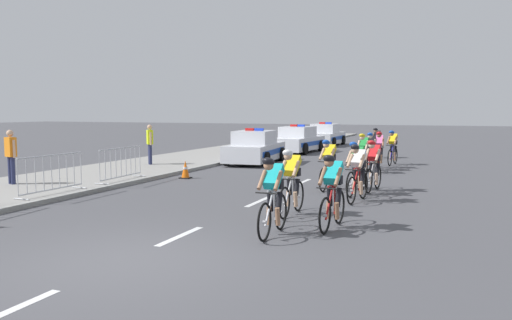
{
  "coord_description": "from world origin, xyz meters",
  "views": [
    {
      "loc": [
        4.96,
        -6.61,
        2.39
      ],
      "look_at": [
        -0.06,
        5.71,
        1.1
      ],
      "focal_mm": 36.02,
      "sensor_mm": 36.0,
      "label": 1
    }
  ],
  "objects_px": {
    "cyclist_third": "(291,181)",
    "cyclist_fifth": "(356,167)",
    "cyclist_eighth": "(363,153)",
    "spectator_middle": "(11,153)",
    "cyclist_sixth": "(329,164)",
    "police_car_second": "(298,140)",
    "crowd_barrier_middle": "(52,175)",
    "traffic_cone_mid": "(185,170)",
    "cyclist_tenth": "(371,151)",
    "cyclist_twelfth": "(377,142)",
    "crowd_barrier_rear": "(121,164)",
    "cyclist_fourth": "(358,172)",
    "spectator_closest": "(150,142)",
    "cyclist_seventh": "(374,165)",
    "cyclist_ninth": "(379,149)",
    "police_car_third": "(326,136)",
    "cyclist_eleventh": "(393,147)",
    "cyclist_lead": "(273,195)",
    "police_car_nearest": "(255,148)",
    "cyclist_second": "(332,190)"
  },
  "relations": [
    {
      "from": "cyclist_third",
      "to": "cyclist_fifth",
      "type": "bearing_deg",
      "value": 76.56
    },
    {
      "from": "cyclist_third",
      "to": "cyclist_twelfth",
      "type": "height_order",
      "value": "same"
    },
    {
      "from": "cyclist_eighth",
      "to": "spectator_middle",
      "type": "xyz_separation_m",
      "value": [
        -9.38,
        -7.8,
        0.3
      ]
    },
    {
      "from": "cyclist_sixth",
      "to": "traffic_cone_mid",
      "type": "distance_m",
      "value": 5.37
    },
    {
      "from": "cyclist_third",
      "to": "police_car_second",
      "type": "xyz_separation_m",
      "value": [
        -5.19,
        16.99,
        -0.11
      ]
    },
    {
      "from": "police_car_nearest",
      "to": "traffic_cone_mid",
      "type": "height_order",
      "value": "police_car_nearest"
    },
    {
      "from": "cyclist_fifth",
      "to": "cyclist_seventh",
      "type": "distance_m",
      "value": 0.96
    },
    {
      "from": "cyclist_lead",
      "to": "cyclist_tenth",
      "type": "distance_m",
      "value": 11.54
    },
    {
      "from": "cyclist_eighth",
      "to": "crowd_barrier_rear",
      "type": "height_order",
      "value": "cyclist_eighth"
    },
    {
      "from": "cyclist_eleventh",
      "to": "spectator_middle",
      "type": "height_order",
      "value": "spectator_middle"
    },
    {
      "from": "cyclist_sixth",
      "to": "crowd_barrier_rear",
      "type": "relative_size",
      "value": 0.74
    },
    {
      "from": "cyclist_tenth",
      "to": "crowd_barrier_rear",
      "type": "distance_m",
      "value": 9.73
    },
    {
      "from": "cyclist_fourth",
      "to": "spectator_closest",
      "type": "relative_size",
      "value": 1.03
    },
    {
      "from": "spectator_closest",
      "to": "cyclist_ninth",
      "type": "bearing_deg",
      "value": 19.86
    },
    {
      "from": "cyclist_eleventh",
      "to": "police_car_second",
      "type": "distance_m",
      "value": 7.69
    },
    {
      "from": "cyclist_seventh",
      "to": "crowd_barrier_rear",
      "type": "relative_size",
      "value": 0.74
    },
    {
      "from": "cyclist_sixth",
      "to": "police_car_second",
      "type": "distance_m",
      "value": 13.89
    },
    {
      "from": "cyclist_second",
      "to": "cyclist_eighth",
      "type": "xyz_separation_m",
      "value": [
        -1.13,
        9.51,
        0.0
      ]
    },
    {
      "from": "police_car_nearest",
      "to": "police_car_third",
      "type": "bearing_deg",
      "value": 90.01
    },
    {
      "from": "cyclist_ninth",
      "to": "police_car_second",
      "type": "xyz_separation_m",
      "value": [
        -5.54,
        6.43,
        -0.11
      ]
    },
    {
      "from": "cyclist_third",
      "to": "cyclist_eighth",
      "type": "relative_size",
      "value": 1.0
    },
    {
      "from": "cyclist_fifth",
      "to": "cyclist_eighth",
      "type": "height_order",
      "value": "same"
    },
    {
      "from": "crowd_barrier_middle",
      "to": "traffic_cone_mid",
      "type": "height_order",
      "value": "crowd_barrier_middle"
    },
    {
      "from": "cyclist_tenth",
      "to": "police_car_second",
      "type": "height_order",
      "value": "police_car_second"
    },
    {
      "from": "cyclist_lead",
      "to": "cyclist_fifth",
      "type": "relative_size",
      "value": 1.0
    },
    {
      "from": "cyclist_eighth",
      "to": "crowd_barrier_rear",
      "type": "distance_m",
      "value": 8.93
    },
    {
      "from": "cyclist_second",
      "to": "spectator_closest",
      "type": "distance_m",
      "value": 12.89
    },
    {
      "from": "cyclist_sixth",
      "to": "cyclist_twelfth",
      "type": "relative_size",
      "value": 1.0
    },
    {
      "from": "police_car_third",
      "to": "cyclist_twelfth",
      "type": "bearing_deg",
      "value": -59.85
    },
    {
      "from": "cyclist_fifth",
      "to": "cyclist_twelfth",
      "type": "xyz_separation_m",
      "value": [
        -1.29,
        11.76,
        0.0
      ]
    },
    {
      "from": "crowd_barrier_middle",
      "to": "crowd_barrier_rear",
      "type": "relative_size",
      "value": 1.0
    },
    {
      "from": "cyclist_sixth",
      "to": "cyclist_eleventh",
      "type": "distance_m",
      "value": 8.06
    },
    {
      "from": "police_car_nearest",
      "to": "spectator_middle",
      "type": "bearing_deg",
      "value": -112.91
    },
    {
      "from": "spectator_closest",
      "to": "spectator_middle",
      "type": "distance_m",
      "value": 6.61
    },
    {
      "from": "cyclist_second",
      "to": "cyclist_ninth",
      "type": "height_order",
      "value": "same"
    },
    {
      "from": "cyclist_sixth",
      "to": "cyclist_seventh",
      "type": "relative_size",
      "value": 1.0
    },
    {
      "from": "police_car_nearest",
      "to": "police_car_third",
      "type": "xyz_separation_m",
      "value": [
        -0.0,
        12.74,
        0.0
      ]
    },
    {
      "from": "cyclist_third",
      "to": "crowd_barrier_rear",
      "type": "relative_size",
      "value": 0.74
    },
    {
      "from": "cyclist_second",
      "to": "cyclist_eighth",
      "type": "relative_size",
      "value": 1.0
    },
    {
      "from": "cyclist_sixth",
      "to": "cyclist_twelfth",
      "type": "distance_m",
      "value": 11.1
    },
    {
      "from": "cyclist_twelfth",
      "to": "cyclist_sixth",
      "type": "bearing_deg",
      "value": -88.29
    },
    {
      "from": "cyclist_eighth",
      "to": "spectator_closest",
      "type": "relative_size",
      "value": 1.03
    },
    {
      "from": "cyclist_tenth",
      "to": "cyclist_twelfth",
      "type": "bearing_deg",
      "value": 96.76
    },
    {
      "from": "cyclist_eleventh",
      "to": "police_car_third",
      "type": "xyz_separation_m",
      "value": [
        -5.9,
        11.18,
        -0.11
      ]
    },
    {
      "from": "police_car_third",
      "to": "police_car_second",
      "type": "bearing_deg",
      "value": -90.01
    },
    {
      "from": "spectator_middle",
      "to": "cyclist_second",
      "type": "bearing_deg",
      "value": -9.21
    },
    {
      "from": "cyclist_sixth",
      "to": "cyclist_tenth",
      "type": "relative_size",
      "value": 1.0
    },
    {
      "from": "cyclist_sixth",
      "to": "cyclist_ninth",
      "type": "height_order",
      "value": "same"
    },
    {
      "from": "crowd_barrier_middle",
      "to": "cyclist_third",
      "type": "bearing_deg",
      "value": 2.13
    },
    {
      "from": "cyclist_lead",
      "to": "spectator_closest",
      "type": "bearing_deg",
      "value": 134.01
    }
  ]
}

